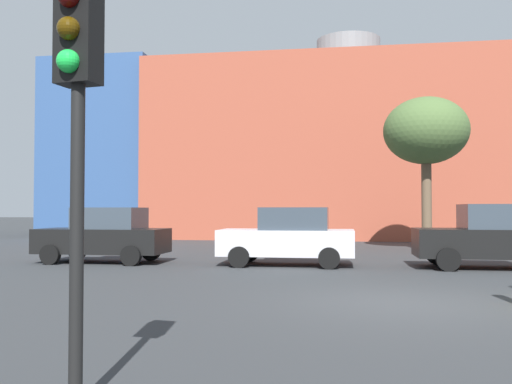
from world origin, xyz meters
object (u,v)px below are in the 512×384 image
parked_car_2 (494,236)px  bare_tree_0 (426,132)px  traffic_light_near_left (77,93)px  parked_car_1 (289,237)px  parked_car_0 (105,235)px

parked_car_2 → bare_tree_0: (-0.89, 6.83, 3.99)m
parked_car_2 → traffic_light_near_left: (-6.61, -12.53, 1.80)m
parked_car_1 → traffic_light_near_left: size_ratio=1.11×
parked_car_0 → bare_tree_0: bearing=-148.2°
traffic_light_near_left → bare_tree_0: bare_tree_0 is taller
parked_car_0 → traffic_light_near_left: size_ratio=1.11×
parked_car_2 → traffic_light_near_left: traffic_light_near_left is taller
parked_car_2 → parked_car_1: bearing=0.0°
parked_car_0 → traffic_light_near_left: (5.31, -12.53, 1.84)m
parked_car_2 → bare_tree_0: bare_tree_0 is taller
parked_car_1 → traffic_light_near_left: (-0.64, -12.53, 1.84)m
traffic_light_near_left → bare_tree_0: (5.72, 19.36, 2.20)m
parked_car_0 → traffic_light_near_left: traffic_light_near_left is taller
parked_car_1 → parked_car_2: (5.97, 0.00, 0.05)m
parked_car_2 → traffic_light_near_left: size_ratio=1.16×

